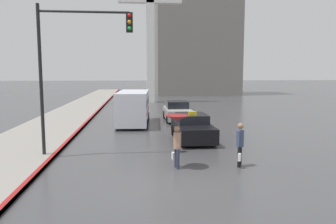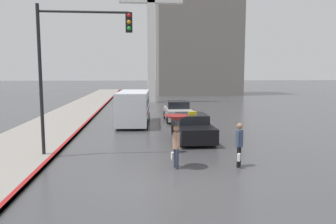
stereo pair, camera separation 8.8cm
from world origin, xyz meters
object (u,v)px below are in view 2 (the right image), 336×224
taxi (192,128)px  sedan_red (178,112)px  ambulance_van (134,106)px  monument_cross (151,22)px  pedestrian_with_umbrella (176,127)px  pedestrian_man (239,142)px  traffic_light (75,53)px

taxi → sedan_red: taxi is taller
ambulance_van → monument_cross: size_ratio=0.35×
pedestrian_with_umbrella → monument_cross: (0.32, 27.89, 8.03)m
pedestrian_man → traffic_light: traffic_light is taller
pedestrian_man → monument_cross: monument_cross is taller
taxi → traffic_light: 7.36m
taxi → ambulance_van: size_ratio=0.78×
pedestrian_man → monument_cross: bearing=-146.4°
traffic_light → pedestrian_man: bearing=-18.4°
traffic_light → sedan_red: bearing=61.8°
sedan_red → monument_cross: bearing=-85.2°
sedan_red → pedestrian_with_umbrella: bearing=82.6°
sedan_red → pedestrian_man: bearing=93.7°
pedestrian_with_umbrella → traffic_light: traffic_light is taller
pedestrian_with_umbrella → pedestrian_man: bearing=-102.8°
taxi → pedestrian_man: (0.92, -5.30, 0.32)m
taxi → sedan_red: size_ratio=1.10×
taxi → monument_cross: bearing=-87.0°
ambulance_van → taxi: bearing=123.2°
taxi → pedestrian_man: size_ratio=2.73×
taxi → pedestrian_with_umbrella: 5.55m
ambulance_van → pedestrian_man: size_ratio=3.48×
taxi → ambulance_van: ambulance_van is taller
ambulance_van → pedestrian_with_umbrella: (1.68, -10.91, 0.31)m
ambulance_van → pedestrian_man: (4.10, -10.94, -0.32)m
taxi → pedestrian_man: bearing=99.9°
pedestrian_man → sedan_red: bearing=-147.0°
sedan_red → traffic_light: 12.38m
sedan_red → ambulance_van: 3.70m
pedestrian_with_umbrella → traffic_light: 5.29m
traffic_light → pedestrian_with_umbrella: bearing=-27.7°
taxi → pedestrian_man: pedestrian_man is taller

